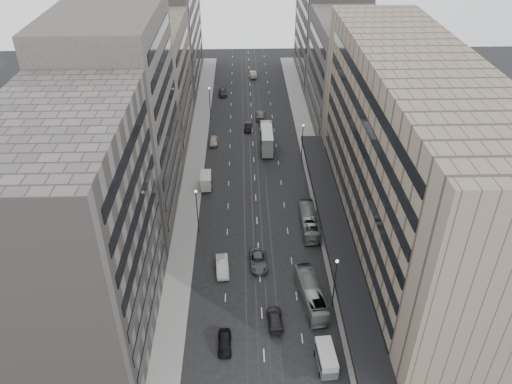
{
  "coord_description": "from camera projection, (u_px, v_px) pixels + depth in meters",
  "views": [
    {
      "loc": [
        -2.19,
        -53.35,
        50.83
      ],
      "look_at": [
        -0.14,
        15.61,
        5.42
      ],
      "focal_mm": 35.0,
      "sensor_mm": 36.0,
      "label": 1
    }
  ],
  "objects": [
    {
      "name": "building_left_d",
      "position": [
        167.0,
        33.0,
        130.28
      ],
      "size": [
        15.0,
        38.0,
        28.0
      ],
      "primitive_type": "cube",
      "color": "#65605A",
      "rests_on": "ground"
    },
    {
      "name": "panel_van",
      "position": [
        206.0,
        181.0,
        92.93
      ],
      "size": [
        2.27,
        4.43,
        2.76
      ],
      "rotation": [
        0.0,
        0.0,
        0.03
      ],
      "color": "#BCB5AA",
      "rests_on": "ground"
    },
    {
      "name": "lamp_right_far",
      "position": [
        303.0,
        139.0,
        99.15
      ],
      "size": [
        0.44,
        0.44,
        8.32
      ],
      "color": "#262628",
      "rests_on": "ground"
    },
    {
      "name": "sedan_7",
      "position": [
        260.0,
        115.0,
        118.99
      ],
      "size": [
        2.37,
        5.57,
        1.6
      ],
      "primitive_type": "imported",
      "rotation": [
        0.0,
        0.0,
        3.12
      ],
      "color": "#5A5A5D",
      "rests_on": "ground"
    },
    {
      "name": "sidewalk_right",
      "position": [
        311.0,
        155.0,
        104.11
      ],
      "size": [
        4.0,
        125.0,
        0.15
      ],
      "primitive_type": "cube",
      "color": "gray",
      "rests_on": "ground"
    },
    {
      "name": "building_left_b",
      "position": [
        120.0,
        121.0,
        78.53
      ],
      "size": [
        15.0,
        26.0,
        34.0
      ],
      "primitive_type": "cube",
      "color": "#45413B",
      "rests_on": "ground"
    },
    {
      "name": "bus_near",
      "position": [
        311.0,
        294.0,
        68.51
      ],
      "size": [
        3.79,
        10.73,
        2.92
      ],
      "primitive_type": "imported",
      "rotation": [
        0.0,
        0.0,
        3.27
      ],
      "color": "gray",
      "rests_on": "ground"
    },
    {
      "name": "sedan_3",
      "position": [
        275.0,
        319.0,
        65.7
      ],
      "size": [
        2.19,
        5.01,
        1.43
      ],
      "primitive_type": "imported",
      "rotation": [
        0.0,
        0.0,
        3.18
      ],
      "color": "black",
      "rests_on": "ground"
    },
    {
      "name": "sedan_9",
      "position": [
        253.0,
        74.0,
        142.17
      ],
      "size": [
        2.28,
        5.22,
        1.67
      ],
      "primitive_type": "imported",
      "rotation": [
        0.0,
        0.0,
        3.25
      ],
      "color": "#B0A392",
      "rests_on": "ground"
    },
    {
      "name": "sidewalk_left",
      "position": [
        196.0,
        157.0,
        103.52
      ],
      "size": [
        4.0,
        125.0,
        0.15
      ],
      "primitive_type": "cube",
      "color": "gray",
      "rests_on": "ground"
    },
    {
      "name": "sedan_8",
      "position": [
        223.0,
        92.0,
        130.87
      ],
      "size": [
        2.36,
        5.04,
        1.67
      ],
      "primitive_type": "imported",
      "rotation": [
        0.0,
        0.0,
        0.08
      ],
      "color": "#27272A",
      "rests_on": "ground"
    },
    {
      "name": "double_decker",
      "position": [
        267.0,
        140.0,
        104.49
      ],
      "size": [
        2.63,
        8.32,
        4.54
      ],
      "rotation": [
        0.0,
        0.0,
        -0.01
      ],
      "color": "gray",
      "rests_on": "ground"
    },
    {
      "name": "pedestrian",
      "position": [
        351.0,
        311.0,
        66.34
      ],
      "size": [
        0.69,
        0.47,
        1.85
      ],
      "primitive_type": "imported",
      "rotation": [
        0.0,
        0.0,
        3.09
      ],
      "color": "black",
      "rests_on": "sidewalk_right"
    },
    {
      "name": "building_right_mid",
      "position": [
        349.0,
        75.0,
        109.9
      ],
      "size": [
        15.0,
        28.0,
        24.0
      ],
      "primitive_type": "cube",
      "color": "#45413B",
      "rests_on": "ground"
    },
    {
      "name": "building_left_a",
      "position": [
        76.0,
        238.0,
        57.09
      ],
      "size": [
        15.0,
        28.0,
        30.0
      ],
      "primitive_type": "cube",
      "color": "#65605A",
      "rests_on": "ground"
    },
    {
      "name": "ground",
      "position": [
        260.0,
        282.0,
        72.55
      ],
      "size": [
        220.0,
        220.0,
        0.0
      ],
      "primitive_type": "plane",
      "color": "black",
      "rests_on": "ground"
    },
    {
      "name": "bus_far",
      "position": [
        309.0,
        221.0,
        82.54
      ],
      "size": [
        2.48,
        10.25,
        2.85
      ],
      "primitive_type": "imported",
      "rotation": [
        0.0,
        0.0,
        3.13
      ],
      "color": "gray",
      "rests_on": "ground"
    },
    {
      "name": "building_right_far",
      "position": [
        329.0,
        28.0,
        133.85
      ],
      "size": [
        15.0,
        32.0,
        28.0
      ],
      "primitive_type": "cube",
      "color": "#65605A",
      "rests_on": "ground"
    },
    {
      "name": "lamp_left_far",
      "position": [
        210.0,
        100.0,
        115.37
      ],
      "size": [
        0.44,
        0.44,
        8.32
      ],
      "color": "#262628",
      "rests_on": "ground"
    },
    {
      "name": "vw_microbus",
      "position": [
        326.0,
        358.0,
        59.7
      ],
      "size": [
        2.43,
        4.87,
        2.56
      ],
      "rotation": [
        0.0,
        0.0,
        0.06
      ],
      "color": "#505457",
      "rests_on": "ground"
    },
    {
      "name": "sedan_2",
      "position": [
        258.0,
        261.0,
        75.29
      ],
      "size": [
        2.83,
        5.62,
        1.52
      ],
      "primitive_type": "imported",
      "rotation": [
        0.0,
        0.0,
        0.06
      ],
      "color": "#504F52",
      "rests_on": "ground"
    },
    {
      "name": "sedan_6",
      "position": [
        266.0,
        125.0,
        114.18
      ],
      "size": [
        3.24,
        6.37,
        1.72
      ],
      "primitive_type": "imported",
      "rotation": [
        0.0,
        0.0,
        3.08
      ],
      "color": "silver",
      "rests_on": "ground"
    },
    {
      "name": "department_store",
      "position": [
        408.0,
        163.0,
        71.54
      ],
      "size": [
        19.2,
        60.0,
        30.0
      ],
      "color": "#806E5D",
      "rests_on": "ground"
    },
    {
      "name": "sedan_1",
      "position": [
        222.0,
        266.0,
        74.11
      ],
      "size": [
        2.17,
        5.28,
        1.7
      ],
      "primitive_type": "imported",
      "rotation": [
        0.0,
        0.0,
        0.07
      ],
      "color": "silver",
      "rests_on": "ground"
    },
    {
      "name": "sedan_0",
      "position": [
        225.0,
        343.0,
        62.42
      ],
      "size": [
        1.83,
        4.33,
        1.46
      ],
      "primitive_type": "imported",
      "rotation": [
        0.0,
        0.0,
        0.02
      ],
      "color": "black",
      "rests_on": "ground"
    },
    {
      "name": "lamp_right_near",
      "position": [
        335.0,
        278.0,
        65.75
      ],
      "size": [
        0.44,
        0.44,
        8.32
      ],
      "color": "#262628",
      "rests_on": "ground"
    },
    {
      "name": "sedan_5",
      "position": [
        248.0,
        127.0,
        113.8
      ],
      "size": [
        1.99,
        4.54,
        1.45
      ],
      "primitive_type": "imported",
      "rotation": [
        0.0,
        0.0,
        -0.11
      ],
      "color": "black",
      "rests_on": "ground"
    },
    {
      "name": "sedan_4",
      "position": [
        214.0,
        141.0,
        107.9
      ],
      "size": [
        1.77,
        4.32,
        1.47
      ],
      "primitive_type": "imported",
      "rotation": [
        0.0,
        0.0,
        0.01
      ],
      "color": "#B8A998",
      "rests_on": "ground"
    },
    {
      "name": "building_left_c",
      "position": [
        149.0,
        85.0,
        103.55
      ],
      "size": [
        15.0,
        28.0,
        25.0
      ],
      "primitive_type": "cube",
      "color": "#665C50",
      "rests_on": "ground"
    },
    {
      "name": "lamp_left_near",
      "position": [
        197.0,
        207.0,
        79.46
      ],
      "size": [
        0.44,
        0.44,
        8.32
      ],
      "color": "#262628",
      "rests_on": "ground"
    }
  ]
}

